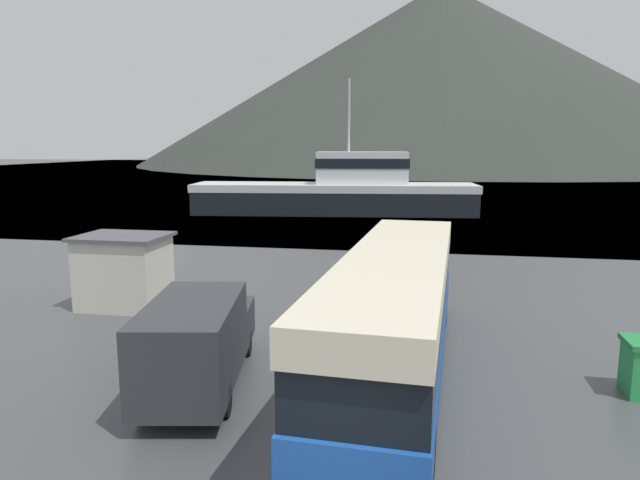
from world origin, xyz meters
The scene contains 6 objects.
water_surface centered at (0.00, 144.63, 0.00)m, with size 240.00×240.00×0.00m, color #475B6B.
hill_backdrop centered at (4.58, 176.58, 26.62)m, with size 179.59×179.59×53.24m, color #2D332D.
tour_bus centered at (0.79, 7.67, 1.80)m, with size 3.12×12.76×3.18m.
delivery_van centered at (-3.84, 6.00, 1.21)m, with size 2.99×6.17×2.28m.
fishing_boat centered at (-5.79, 41.76, 1.98)m, with size 24.36×7.68×11.26m.
dock_kiosk centered at (-9.21, 12.13, 1.34)m, with size 3.13×2.44×2.65m.
Camera 1 is at (1.44, -6.39, 5.84)m, focal length 32.00 mm.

